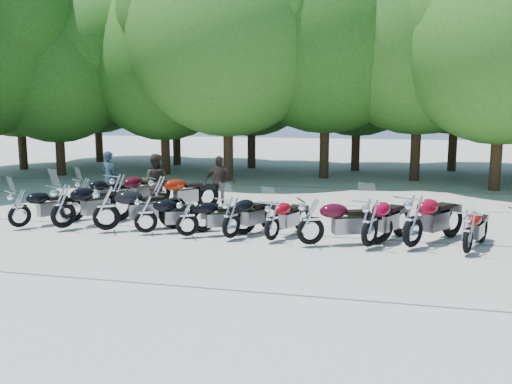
% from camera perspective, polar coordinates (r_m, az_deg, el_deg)
% --- Properties ---
extents(ground, '(90.00, 90.00, 0.00)m').
position_cam_1_polar(ground, '(12.94, -1.53, -5.83)').
color(ground, '#A5A095').
rests_on(ground, ground).
extents(tree_0, '(7.50, 7.50, 9.21)m').
position_cam_1_polar(tree_0, '(31.31, -23.86, 12.16)').
color(tree_0, '#3A2614').
rests_on(tree_0, ground).
extents(tree_1, '(6.97, 6.97, 8.55)m').
position_cam_1_polar(tree_1, '(27.93, -20.34, 12.04)').
color(tree_1, '#3A2614').
rests_on(tree_1, ground).
extents(tree_2, '(7.31, 7.31, 8.97)m').
position_cam_1_polar(tree_2, '(27.11, -9.73, 13.10)').
color(tree_2, '#3A2614').
rests_on(tree_2, ground).
extents(tree_3, '(8.70, 8.70, 10.67)m').
position_cam_1_polar(tree_3, '(24.49, -3.04, 16.04)').
color(tree_3, '#3A2614').
rests_on(tree_3, ground).
extents(tree_4, '(9.13, 9.13, 11.20)m').
position_cam_1_polar(tree_4, '(25.54, 7.45, 16.40)').
color(tree_4, '#3A2614').
rests_on(tree_4, ground).
extents(tree_5, '(9.04, 9.04, 11.10)m').
position_cam_1_polar(tree_5, '(25.55, 16.97, 15.95)').
color(tree_5, '#3A2614').
rests_on(tree_5, ground).
extents(tree_6, '(8.00, 8.00, 9.82)m').
position_cam_1_polar(tree_6, '(23.46, 24.67, 14.32)').
color(tree_6, '#3A2614').
rests_on(tree_6, ground).
extents(tree_9, '(7.59, 7.59, 9.32)m').
position_cam_1_polar(tree_9, '(34.15, -16.52, 12.33)').
color(tree_9, '#3A2614').
rests_on(tree_9, ground).
extents(tree_10, '(7.78, 7.78, 9.55)m').
position_cam_1_polar(tree_10, '(31.34, -8.53, 13.18)').
color(tree_10, '#3A2614').
rests_on(tree_10, ground).
extents(tree_11, '(7.56, 7.56, 9.28)m').
position_cam_1_polar(tree_11, '(29.44, -0.49, 13.24)').
color(tree_11, '#3A2614').
rests_on(tree_11, ground).
extents(tree_12, '(7.88, 7.88, 9.67)m').
position_cam_1_polar(tree_12, '(28.70, 10.70, 13.66)').
color(tree_12, '#3A2614').
rests_on(tree_12, ground).
extents(tree_13, '(8.31, 8.31, 10.20)m').
position_cam_1_polar(tree_13, '(29.90, 20.49, 13.67)').
color(tree_13, '#3A2614').
rests_on(tree_13, ground).
extents(motorcycle_0, '(1.73, 2.19, 1.23)m').
position_cam_1_polar(motorcycle_0, '(16.00, -23.68, -1.47)').
color(motorcycle_0, black).
rests_on(motorcycle_0, ground).
extents(motorcycle_1, '(1.90, 2.56, 1.42)m').
position_cam_1_polar(motorcycle_1, '(15.40, -19.67, -1.27)').
color(motorcycle_1, black).
rests_on(motorcycle_1, ground).
extents(motorcycle_2, '(2.51, 1.95, 1.40)m').
position_cam_1_polar(motorcycle_2, '(14.79, -15.51, -1.50)').
color(motorcycle_2, black).
rests_on(motorcycle_2, ground).
extents(motorcycle_3, '(2.13, 1.51, 1.17)m').
position_cam_1_polar(motorcycle_3, '(14.30, -11.55, -2.18)').
color(motorcycle_3, black).
rests_on(motorcycle_3, ground).
extents(motorcycle_4, '(2.08, 1.57, 1.16)m').
position_cam_1_polar(motorcycle_4, '(13.78, -7.25, -2.52)').
color(motorcycle_4, black).
rests_on(motorcycle_4, ground).
extents(motorcycle_5, '(1.55, 2.25, 1.23)m').
position_cam_1_polar(motorcycle_5, '(13.46, -2.64, -2.56)').
color(motorcycle_5, black).
rests_on(motorcycle_5, ground).
extents(motorcycle_6, '(1.33, 2.17, 1.18)m').
position_cam_1_polar(motorcycle_6, '(13.25, 1.71, -2.87)').
color(motorcycle_6, maroon).
rests_on(motorcycle_6, ground).
extents(motorcycle_7, '(2.43, 1.62, 1.32)m').
position_cam_1_polar(motorcycle_7, '(12.84, 5.78, -2.95)').
color(motorcycle_7, '#390714').
rests_on(motorcycle_7, ground).
extents(motorcycle_8, '(1.69, 2.45, 1.34)m').
position_cam_1_polar(motorcycle_8, '(12.86, 11.90, -3.05)').
color(motorcycle_8, maroon).
rests_on(motorcycle_8, ground).
extents(motorcycle_9, '(2.10, 2.57, 1.45)m').
position_cam_1_polar(motorcycle_9, '(13.04, 16.22, -2.80)').
color(motorcycle_9, maroon).
rests_on(motorcycle_9, ground).
extents(motorcycle_10, '(1.31, 2.14, 1.16)m').
position_cam_1_polar(motorcycle_10, '(12.98, 21.46, -3.79)').
color(motorcycle_10, '#8B0B05').
rests_on(motorcycle_10, ground).
extents(motorcycle_12, '(1.66, 2.09, 1.18)m').
position_cam_1_polar(motorcycle_12, '(18.20, -17.65, -0.04)').
color(motorcycle_12, black).
rests_on(motorcycle_12, ground).
extents(motorcycle_13, '(1.70, 2.52, 1.38)m').
position_cam_1_polar(motorcycle_13, '(17.54, -14.26, 0.12)').
color(motorcycle_13, '#3B0812').
rests_on(motorcycle_13, ground).
extents(motorcycle_14, '(2.15, 2.33, 1.38)m').
position_cam_1_polar(motorcycle_14, '(16.84, -10.25, -0.11)').
color(motorcycle_14, maroon).
rests_on(motorcycle_14, ground).
extents(rider_0, '(0.77, 0.64, 1.81)m').
position_cam_1_polar(rider_0, '(19.25, -15.16, 1.49)').
color(rider_0, '#1B2B38').
rests_on(rider_0, ground).
extents(rider_1, '(1.02, 0.87, 1.82)m').
position_cam_1_polar(rider_1, '(17.69, -10.57, 1.04)').
color(rider_1, '#2A251C').
rests_on(rider_1, ground).
extents(rider_2, '(1.03, 0.50, 1.71)m').
position_cam_1_polar(rider_2, '(17.88, -3.84, 1.08)').
color(rider_2, black).
rests_on(rider_2, ground).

